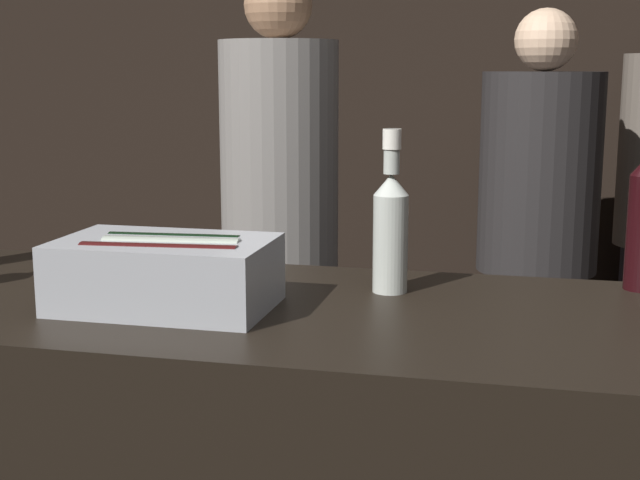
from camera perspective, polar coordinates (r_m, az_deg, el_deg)
The scene contains 5 objects.
wall_back_chalkboard at distance 3.91m, azimuth 7.96°, elevation 10.35°, with size 6.40×0.06×2.80m.
ice_bin_with_bottles at distance 1.65m, azimuth -9.83°, elevation -1.89°, with size 0.39×0.24×0.13m.
white_wine_bottle at distance 1.74m, azimuth 4.55°, elevation 1.02°, with size 0.07×0.07×0.32m.
person_blond_tee at distance 2.85m, azimuth -2.58°, elevation 1.42°, with size 0.37×0.37×1.73m.
person_grey_polo at distance 3.20m, azimuth 13.74°, elevation 0.94°, with size 0.41×0.41×1.63m.
Camera 1 is at (0.38, -1.21, 1.43)m, focal length 50.00 mm.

